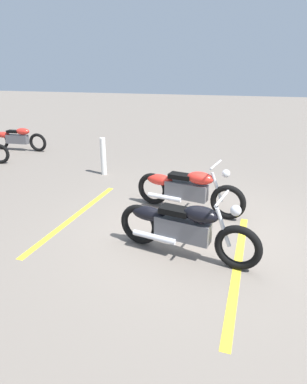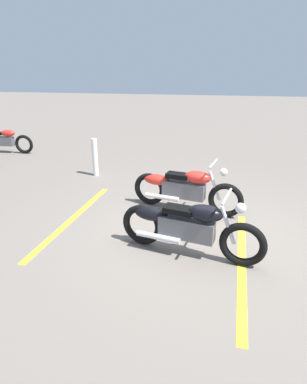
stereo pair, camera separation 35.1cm
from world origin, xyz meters
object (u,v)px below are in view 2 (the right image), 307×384
at_px(motorcycle_dark_foreground, 186,226).
at_px(bollard_post, 95,157).
at_px(motorcycle_bright_foreground, 183,188).
at_px(motorcycle_row_far_left, 2,140).

height_order(motorcycle_dark_foreground, bollard_post, motorcycle_dark_foreground).
relative_size(motorcycle_bright_foreground, bollard_post, 2.26).
distance_m(motorcycle_bright_foreground, motorcycle_row_far_left, 7.30).
bearing_deg(bollard_post, motorcycle_bright_foreground, 145.39).
height_order(motorcycle_bright_foreground, bollard_post, motorcycle_bright_foreground).
bearing_deg(motorcycle_row_far_left, motorcycle_dark_foreground, -40.24).
bearing_deg(motorcycle_dark_foreground, motorcycle_bright_foreground, 109.61).
bearing_deg(bollard_post, motorcycle_dark_foreground, 129.44).
xyz_separation_m(motorcycle_bright_foreground, motorcycle_row_far_left, (6.45, -3.41, -0.04)).
xyz_separation_m(motorcycle_dark_foreground, motorcycle_row_far_left, (6.69, -5.02, -0.04)).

